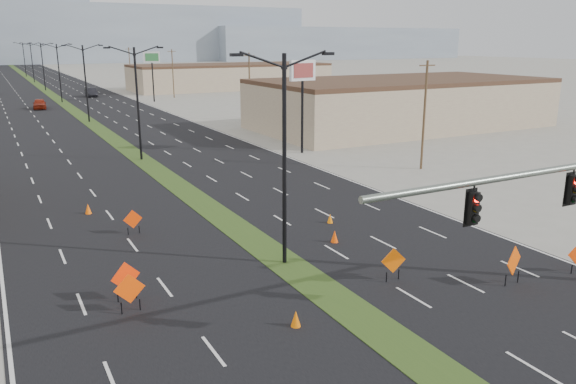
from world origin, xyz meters
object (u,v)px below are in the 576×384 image
cone_1 (330,218)px  cone_3 (88,209)px  car_mid (91,92)px  construction_sign_0 (130,290)px  streetlight_4 (43,65)px  streetlight_5 (32,61)px  cone_0 (296,319)px  pole_sign_east_far (152,61)px  streetlight_6 (24,58)px  construction_sign_2 (133,220)px  streetlight_1 (138,100)px  construction_sign_4 (514,262)px  car_left (40,104)px  streetlight_0 (284,154)px  cone_2 (335,236)px  streetlight_2 (86,81)px  construction_sign_3 (393,262)px  construction_sign_1 (126,278)px  streetlight_3 (59,71)px  pole_sign_east_near (303,78)px

cone_1 → cone_3: (-12.40, 8.74, 0.05)m
car_mid → construction_sign_0: 95.23m
streetlight_4 → streetlight_5: same height
cone_0 → cone_1: 12.75m
pole_sign_east_far → streetlight_5: bearing=119.7°
car_mid → cone_1: bearing=-90.3°
streetlight_5 → streetlight_6: 28.00m
construction_sign_2 → pole_sign_east_far: 73.04m
streetlight_1 → streetlight_6: size_ratio=1.00×
construction_sign_4 → cone_0: size_ratio=2.79×
construction_sign_2 → cone_1: construction_sign_2 is taller
construction_sign_0 → construction_sign_2: 9.73m
car_left → streetlight_0: bearing=-81.0°
cone_2 → cone_3: bearing=132.9°
construction_sign_0 → construction_sign_4: 16.48m
streetlight_2 → construction_sign_3: size_ratio=6.33×
construction_sign_0 → streetlight_5: bearing=87.8°
car_left → construction_sign_3: (7.72, -79.43, 0.12)m
construction_sign_2 → cone_2: construction_sign_2 is taller
streetlight_2 → construction_sign_1: bearing=-97.8°
construction_sign_4 → streetlight_3: bearing=76.8°
construction_sign_0 → cone_2: size_ratio=2.43×
streetlight_3 → car_left: (-4.39, -8.76, -4.61)m
streetlight_5 → construction_sign_3: bearing=-88.7°
streetlight_2 → streetlight_3: size_ratio=1.00×
streetlight_0 → pole_sign_east_near: 28.11m
streetlight_0 → streetlight_6: size_ratio=1.00×
streetlight_6 → streetlight_5: bearing=-90.0°
cone_0 → car_mid: bearing=84.8°
construction_sign_1 → cone_2: construction_sign_1 is taller
car_mid → streetlight_0: bearing=-93.5°
streetlight_4 → cone_3: bearing=-94.1°
construction_sign_0 → cone_2: (11.58, 2.97, -0.64)m
streetlight_3 → streetlight_4: size_ratio=1.00×
streetlight_6 → pole_sign_east_near: streetlight_6 is taller
car_left → cone_1: (9.69, -71.03, -0.52)m
car_left → construction_sign_0: (-3.45, -76.92, 0.17)m
streetlight_3 → construction_sign_3: 88.36m
streetlight_1 → pole_sign_east_near: streetlight_1 is taller
streetlight_0 → streetlight_3: size_ratio=1.00×
construction_sign_2 → streetlight_5: bearing=85.6°
streetlight_6 → car_mid: streetlight_6 is taller
streetlight_4 → pole_sign_east_near: size_ratio=1.14×
construction_sign_2 → pole_sign_east_far: bearing=71.9°
pole_sign_east_near → car_mid: bearing=87.7°
pole_sign_east_far → construction_sign_0: bearing=-89.4°
cone_0 → construction_sign_2: bearing=102.1°
streetlight_2 → cone_1: (5.30, -51.79, -5.13)m
streetlight_3 → car_left: size_ratio=2.10×
construction_sign_4 → cone_2: bearing=97.7°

